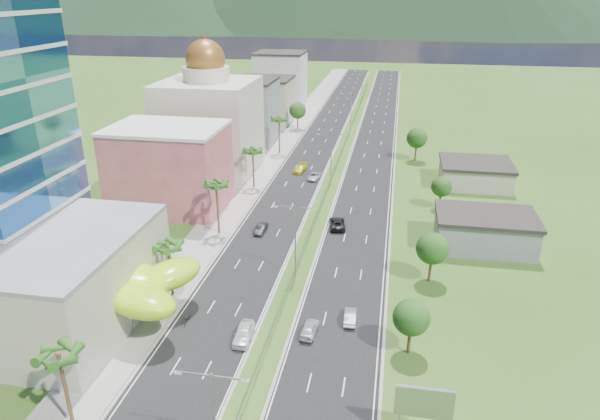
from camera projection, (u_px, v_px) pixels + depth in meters
The scene contains 39 objects.
ground at pixel (281, 314), 68.39m from camera, with size 500.00×500.00×0.00m, color #2D5119.
road_left at pixel (322, 135), 151.30m from camera, with size 11.00×260.00×0.04m, color black.
road_right at pixel (375, 137), 148.82m from camera, with size 11.00×260.00×0.04m, color black.
sidewalk_left at pixel (289, 133), 152.85m from camera, with size 7.00×260.00×0.12m, color gray.
median_guardrail at pixel (342, 152), 133.49m from camera, with size 0.10×216.06×0.76m.
streetlight_median_a at pixel (214, 416), 43.10m from camera, with size 6.04×0.25×11.00m.
streetlight_median_b at pixel (295, 234), 74.86m from camera, with size 6.04×0.25×11.00m.
streetlight_median_c at pixel (331, 153), 111.16m from camera, with size 6.04×0.25×11.00m.
streetlight_median_d at pixel (351, 108), 152.00m from camera, with size 6.04×0.25×11.00m.
streetlight_median_e at pixel (363, 83), 192.84m from camera, with size 6.04×0.25×11.00m.
mall_podium at pixel (18, 278), 66.11m from camera, with size 30.00×24.00×11.00m, color #B1A791.
lime_canopy at pixel (116, 282), 66.14m from camera, with size 18.00×15.00×7.40m.
pink_shophouse at pixel (169, 169), 99.16m from camera, with size 20.00×15.00×15.00m, color #B3495B.
domed_building at pixel (209, 120), 118.55m from camera, with size 20.00×20.00×28.70m.
midrise_grey at pixel (245, 112), 142.37m from camera, with size 16.00×15.00×16.00m, color slate.
midrise_beige at pixel (265, 101), 162.91m from camera, with size 16.00×15.00×13.00m, color #B1A791.
midrise_white at pixel (281, 81), 182.82m from camera, with size 16.00×15.00×18.00m, color silver.
billboard at pixel (424, 404), 47.54m from camera, with size 5.20×0.35×6.20m.
shed_near at pixel (484, 232), 85.49m from camera, with size 15.00×10.00×5.00m, color slate.
shed_far at pixel (475, 175), 112.50m from camera, with size 14.00×12.00×4.40m, color #B1A791.
palm_tree_a at pixel (59, 358), 47.89m from camera, with size 3.60×3.60×9.10m.
palm_tree_b at pixel (168, 248), 70.04m from camera, with size 3.60×3.60×8.10m.
palm_tree_c at pixel (216, 186), 87.64m from camera, with size 3.60×3.60×9.60m.
palm_tree_d at pixel (253, 152), 108.88m from camera, with size 3.60×3.60×8.60m.
palm_tree_e at pixel (279, 121), 131.27m from camera, with size 3.60×3.60×9.40m.
leafy_tree_lfar at pixel (298, 110), 155.01m from camera, with size 4.90×4.90×8.05m.
leafy_tree_ra at pixel (411, 318), 59.37m from camera, with size 4.20×4.20×6.90m.
leafy_tree_rb at pixel (432, 249), 74.15m from camera, with size 4.55×4.55×7.47m.
leafy_tree_rc at pixel (441, 187), 99.37m from camera, with size 3.85×3.85×6.33m.
leafy_tree_rd at pixel (417, 138), 126.79m from camera, with size 4.90×4.90×8.05m.
mountain_ridge at pixel (457, 35), 466.86m from camera, with size 860.00×140.00×90.00m, color black, non-canonical shape.
car_white_near_left at pixel (244, 333), 63.16m from camera, with size 2.01×5.00×1.70m, color white.
car_dark_left at pixel (261, 229), 90.84m from camera, with size 1.47×4.23×1.39m, color black.
car_silver_mid_left at pixel (314, 176), 116.04m from camera, with size 2.23×4.83×1.34m, color #ABAFB3.
car_yellow_far_left at pixel (300, 168), 120.73m from camera, with size 2.16×5.32×1.54m, color yellow.
car_white_near_right at pixel (309, 329), 64.22m from camera, with size 1.74×4.32×1.47m, color silver.
car_silver_right at pixel (350, 316), 66.69m from camera, with size 1.43×4.11×1.36m, color #ADAFB5.
car_dark_far_right at pixel (337, 223), 92.76m from camera, with size 2.62×5.67×1.58m, color black.
motorcycle at pixel (187, 318), 66.42m from camera, with size 0.63×2.07×1.33m, color black.
Camera 1 is at (12.79, -56.55, 38.75)m, focal length 32.00 mm.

